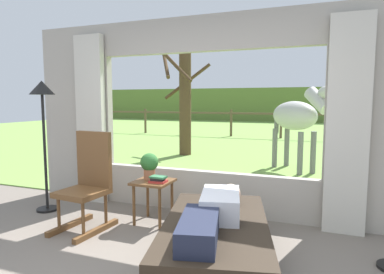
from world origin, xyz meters
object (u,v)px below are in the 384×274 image
(rocking_chair, at_px, (88,182))
(horse, at_px, (297,116))
(floor_lamp_left, at_px, (43,106))
(reclining_person, at_px, (214,212))
(pasture_tree, at_px, (184,99))
(recliner_sofa, at_px, (216,243))
(book_stack, at_px, (158,179))
(potted_plant, at_px, (149,164))
(side_table, at_px, (153,188))

(rocking_chair, xyz_separation_m, horse, (2.03, 4.09, 0.61))
(floor_lamp_left, xyz_separation_m, horse, (2.96, 3.79, -0.25))
(rocking_chair, bearing_deg, horse, 68.75)
(reclining_person, xyz_separation_m, pasture_tree, (-2.59, 5.64, 1.00))
(horse, relative_size, pasture_tree, 0.59)
(recliner_sofa, height_order, reclining_person, reclining_person)
(book_stack, bearing_deg, floor_lamp_left, -178.36)
(potted_plant, xyz_separation_m, pasture_tree, (-1.48, 4.75, 0.82))
(floor_lamp_left, bearing_deg, horse, 51.96)
(rocking_chair, xyz_separation_m, side_table, (0.63, 0.41, -0.12))
(book_stack, bearing_deg, pasture_tree, 108.83)
(potted_plant, bearing_deg, pasture_tree, 107.35)
(horse, bearing_deg, recliner_sofa, 42.56)
(recliner_sofa, height_order, book_stack, book_stack)
(potted_plant, bearing_deg, floor_lamp_left, -173.62)
(side_table, relative_size, pasture_tree, 0.18)
(reclining_person, distance_m, pasture_tree, 6.29)
(reclining_person, height_order, potted_plant, potted_plant)
(recliner_sofa, distance_m, pasture_tree, 6.30)
(horse, bearing_deg, potted_plant, 25.13)
(book_stack, height_order, pasture_tree, pasture_tree)
(floor_lamp_left, bearing_deg, rocking_chair, -18.15)
(rocking_chair, xyz_separation_m, pasture_tree, (-0.94, 5.22, 0.98))
(reclining_person, height_order, pasture_tree, pasture_tree)
(recliner_sofa, distance_m, rocking_chair, 1.72)
(book_stack, bearing_deg, reclining_person, -39.73)
(floor_lamp_left, distance_m, horse, 4.81)
(rocking_chair, relative_size, floor_lamp_left, 0.64)
(book_stack, bearing_deg, side_table, 149.06)
(rocking_chair, xyz_separation_m, potted_plant, (0.55, 0.47, 0.16))
(potted_plant, distance_m, floor_lamp_left, 1.64)
(recliner_sofa, distance_m, reclining_person, 0.31)
(reclining_person, relative_size, floor_lamp_left, 0.82)
(floor_lamp_left, height_order, pasture_tree, pasture_tree)
(pasture_tree, bearing_deg, floor_lamp_left, -89.92)
(rocking_chair, bearing_deg, reclining_person, -9.08)
(rocking_chair, bearing_deg, book_stack, 31.14)
(potted_plant, height_order, book_stack, potted_plant)
(reclining_person, bearing_deg, floor_lamp_left, 150.57)
(reclining_person, xyz_separation_m, horse, (0.38, 4.51, 0.63))
(recliner_sofa, relative_size, potted_plant, 5.83)
(side_table, relative_size, floor_lamp_left, 0.30)
(horse, bearing_deg, floor_lamp_left, 9.39)
(side_table, height_order, potted_plant, potted_plant)
(recliner_sofa, xyz_separation_m, book_stack, (-0.93, 0.72, 0.34))
(potted_plant, bearing_deg, reclining_person, -38.83)
(side_table, distance_m, book_stack, 0.17)
(rocking_chair, relative_size, horse, 0.65)
(horse, distance_m, pasture_tree, 3.20)
(rocking_chair, relative_size, book_stack, 5.50)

